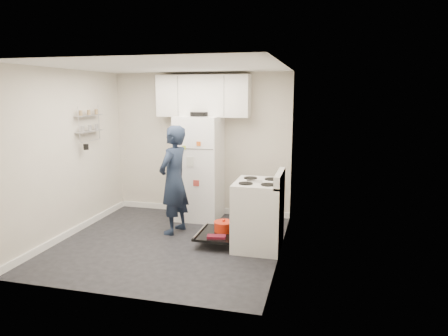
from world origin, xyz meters
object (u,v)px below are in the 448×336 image
(electric_range, at_px, (258,215))
(refrigerator, at_px, (200,168))
(person, at_px, (174,180))
(open_oven_door, at_px, (220,230))

(electric_range, distance_m, refrigerator, 1.67)
(electric_range, height_order, person, person)
(refrigerator, relative_size, person, 1.10)
(open_oven_door, bearing_deg, person, 161.47)
(person, bearing_deg, refrigerator, -179.45)
(electric_range, bearing_deg, person, 167.47)
(person, bearing_deg, electric_range, 89.67)
(refrigerator, bearing_deg, open_oven_door, -59.22)
(electric_range, height_order, open_oven_door, electric_range)
(electric_range, xyz_separation_m, person, (-1.35, 0.30, 0.37))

